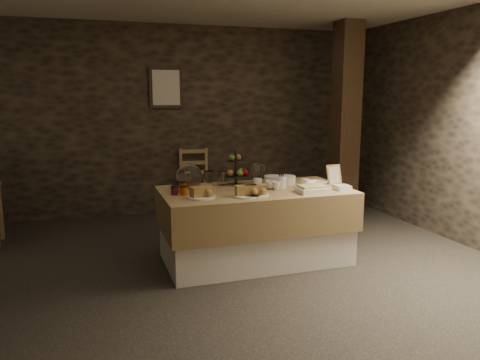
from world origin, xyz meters
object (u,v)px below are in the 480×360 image
object	(u,v)px
buffet_table	(255,220)
timber_column	(345,122)
fruit_stand	(236,171)
chair	(195,185)

from	to	relation	value
buffet_table	timber_column	world-z (taller)	timber_column
buffet_table	timber_column	distance (m)	2.31
fruit_stand	timber_column	bearing A→B (deg)	27.52
fruit_stand	buffet_table	bearing A→B (deg)	-71.59
chair	timber_column	bearing A→B (deg)	-19.25
buffet_table	chair	world-z (taller)	chair
timber_column	fruit_stand	size ratio (longest dim) A/B	7.28
timber_column	fruit_stand	bearing A→B (deg)	-152.48
buffet_table	fruit_stand	bearing A→B (deg)	108.41
timber_column	chair	bearing A→B (deg)	157.43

